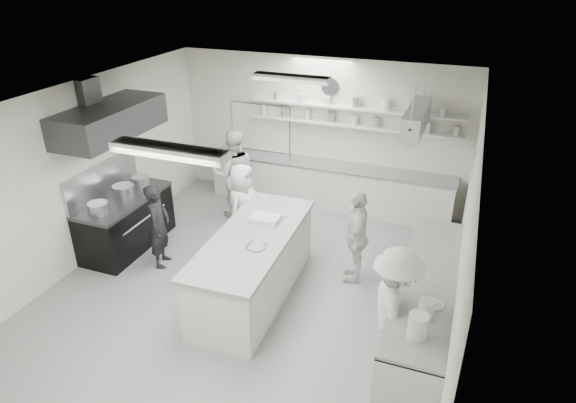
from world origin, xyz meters
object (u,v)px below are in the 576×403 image
(right_counter, at_px, (424,309))
(prep_island, at_px, (254,266))
(stove, at_px, (127,224))
(cook_back, at_px, (234,174))
(back_counter, at_px, (328,186))
(cook_stove, at_px, (159,226))

(right_counter, relative_size, prep_island, 1.22)
(stove, bearing_deg, cook_back, 54.75)
(back_counter, distance_m, right_counter, 4.13)
(back_counter, bearing_deg, prep_island, -93.33)
(right_counter, distance_m, prep_island, 2.54)
(back_counter, relative_size, cook_stove, 3.41)
(prep_island, bearing_deg, right_counter, -3.67)
(prep_island, bearing_deg, stove, 167.69)
(stove, xyz_separation_m, back_counter, (2.90, 2.80, 0.01))
(right_counter, distance_m, cook_stove, 4.37)
(cook_stove, height_order, cook_back, cook_back)
(back_counter, bearing_deg, cook_stove, -122.93)
(stove, bearing_deg, back_counter, 43.99)
(prep_island, distance_m, cook_stove, 1.84)
(back_counter, xyz_separation_m, prep_island, (-0.19, -3.31, 0.04))
(stove, height_order, right_counter, right_counter)
(stove, xyz_separation_m, cook_stove, (0.90, -0.29, 0.28))
(prep_island, height_order, cook_back, cook_back)
(stove, xyz_separation_m, right_counter, (5.25, -0.60, 0.02))
(prep_island, bearing_deg, cook_back, 120.59)
(back_counter, xyz_separation_m, cook_back, (-1.64, -1.02, 0.43))
(back_counter, distance_m, cook_back, 1.98)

